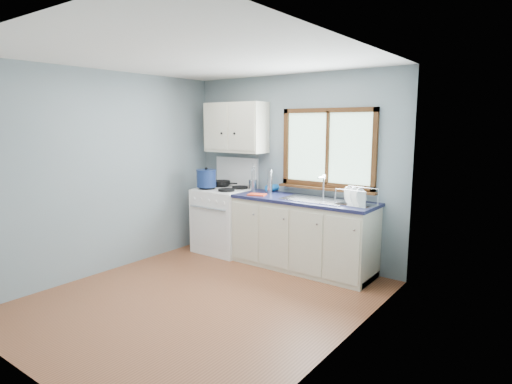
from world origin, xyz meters
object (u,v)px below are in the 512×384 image
Objects in this scene: base_cabinets at (303,238)px; thermos at (270,181)px; sink at (316,205)px; dish_rack at (356,201)px; utensil_crock at (253,185)px; gas_range at (224,218)px; stockpot at (206,178)px; skillet at (221,183)px.

thermos is (-0.60, 0.13, 0.67)m from base_cabinets.
sink is 0.55m from dish_rack.
sink is 1.13m from utensil_crock.
sink is 1.91× the size of dish_rack.
base_cabinets is at bearing 0.82° from gas_range.
gas_range is 0.74× the size of base_cabinets.
base_cabinets is at bearing -176.49° from dish_rack.
sink is (0.18, -0.00, 0.45)m from base_cabinets.
base_cabinets is 4.86× the size of utensil_crock.
sink is 2.85× the size of stockpot.
base_cabinets is 4.21× the size of dish_rack.
skillet is at bearing 141.61° from gas_range.
base_cabinets is at bearing -12.07° from thermos.
gas_range is 3.21× the size of skillet.
skillet is at bearing -179.43° from thermos.
gas_range is at bearing -179.29° from sink.
gas_range is at bearing -49.89° from skillet.
utensil_crock reaches higher than base_cabinets.
stockpot is (-1.66, -0.19, 0.23)m from sink.
thermos is at bearing 167.93° from base_cabinets.
utensil_crock is (0.55, 0.37, -0.09)m from stockpot.
sink is at bearing -0.13° from base_cabinets.
gas_range is at bearing -168.09° from thermos.
sink is at bearing 0.71° from gas_range.
thermos is at bearing 11.91° from gas_range.
base_cabinets is 4.37× the size of skillet.
utensil_crock is 0.87× the size of dish_rack.
stockpot is 2.21m from dish_rack.
gas_range is at bearing -152.54° from utensil_crock.
sink is 1.69m from stockpot.
thermos is at bearing -8.19° from utensil_crock.
utensil_crock is (-1.11, 0.18, 0.14)m from sink.
gas_range is 1.53m from sink.
thermos is at bearing 20.17° from stockpot.
stockpot reaches higher than thermos.
skillet is 0.33m from stockpot.
sink is at bearing -15.67° from skillet.
dish_rack reaches higher than base_cabinets.
base_cabinets is 0.92m from dish_rack.
utensil_crock reaches higher than dish_rack.
dish_rack is at bearing -0.41° from gas_range.
gas_range is at bearing 44.51° from stockpot.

